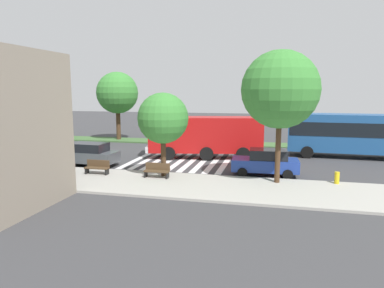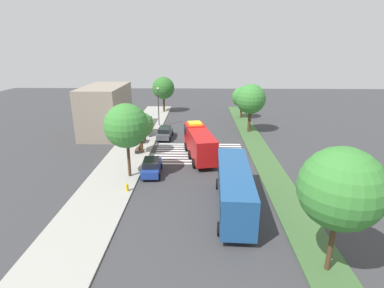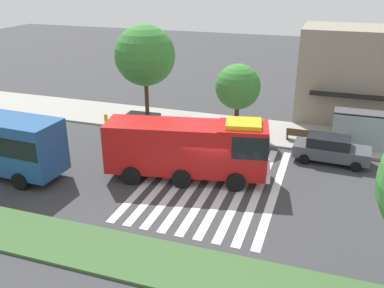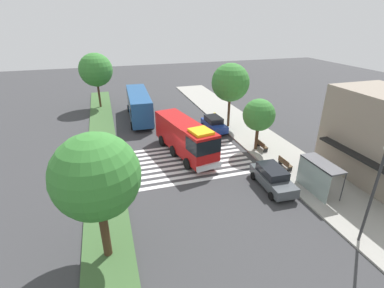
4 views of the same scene
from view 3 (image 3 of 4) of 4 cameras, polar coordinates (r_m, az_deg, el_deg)
name	(u,v)px [view 3 (image 3 of 4)]	position (r m, az deg, el deg)	size (l,w,h in m)	color
ground_plane	(209,182)	(24.90, 2.29, -5.07)	(120.00, 120.00, 0.00)	#38383A
sidewalk	(243,129)	(32.90, 6.81, 1.98)	(60.00, 5.32, 0.14)	#9E9B93
median_strip	(155,262)	(18.63, -4.93, -15.54)	(60.00, 3.00, 0.14)	#3D6033
crosswalk	(213,182)	(24.84, 2.80, -5.14)	(7.65, 11.45, 0.01)	silver
fire_truck	(193,147)	(24.42, 0.08, -0.42)	(9.74, 4.20, 3.71)	#B71414
parked_car_west	(144,126)	(31.11, -6.44, 2.39)	(4.36, 2.19, 1.74)	navy
parked_car_mid	(331,149)	(28.43, 18.12, -0.64)	(4.76, 2.23, 1.72)	#474C51
bus_stop_shelter	(360,123)	(30.71, 21.66, 2.60)	(3.50, 1.40, 2.46)	#4C4C51
bench_near_shelter	(298,134)	(31.13, 14.01, 1.26)	(1.60, 0.50, 0.90)	#4C3823
bench_west_of_shelter	(241,128)	(31.65, 6.61, 2.16)	(1.60, 0.50, 0.90)	#4C3823
storefront_building	(374,76)	(36.69, 23.23, 8.38)	(11.39, 6.50, 7.38)	gray
sidewalk_tree_far_west	(145,56)	(32.09, -6.33, 11.73)	(4.50, 4.50, 7.71)	#47301E
sidewalk_tree_west	(238,87)	(30.24, 6.17, 7.62)	(3.20, 3.20, 5.29)	#47301E
fire_hydrant	(106,118)	(34.51, -11.48, 3.41)	(0.28, 0.28, 0.70)	gold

